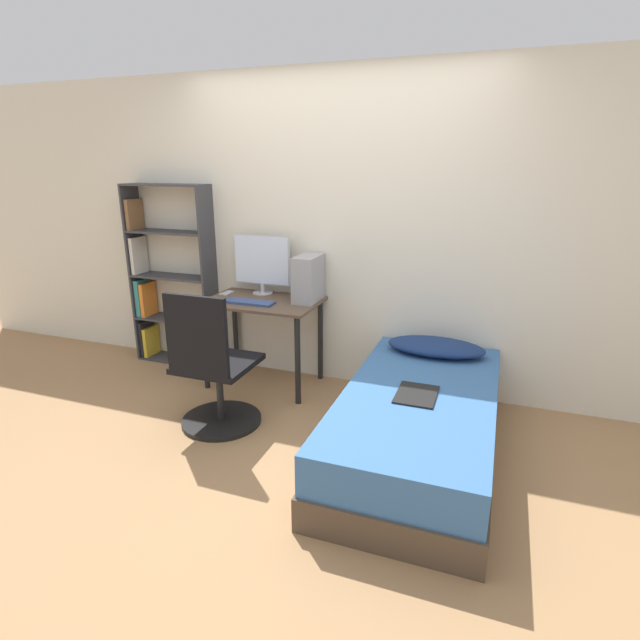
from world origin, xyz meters
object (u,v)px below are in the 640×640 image
at_px(keyboard, 249,302).
at_px(pc_tower, 308,278).
at_px(monitor, 262,263).
at_px(bookshelf, 164,282).
at_px(office_chair, 214,377).
at_px(bed, 418,423).

relative_size(keyboard, pc_tower, 1.11).
distance_m(monitor, pc_tower, 0.47).
bearing_deg(monitor, bookshelf, -178.78).
height_order(bookshelf, keyboard, bookshelf).
xyz_separation_m(bookshelf, monitor, (1.00, 0.02, 0.24)).
distance_m(office_chair, keyboard, 0.76).
bearing_deg(bed, monitor, 150.40).
bearing_deg(bed, bookshelf, 161.63).
distance_m(bookshelf, keyboard, 1.08).
bearing_deg(keyboard, monitor, 96.98).
bearing_deg(monitor, office_chair, -84.29).
distance_m(keyboard, pc_tower, 0.51).
height_order(bed, pc_tower, pc_tower).
relative_size(bed, keyboard, 4.64).
bearing_deg(pc_tower, bookshelf, 177.53).
distance_m(bed, monitor, 1.89).
relative_size(bookshelf, monitor, 3.18).
relative_size(monitor, keyboard, 1.25).
bearing_deg(pc_tower, monitor, 169.47).
bearing_deg(bookshelf, office_chair, -41.45).
bearing_deg(office_chair, bed, 5.76).
bearing_deg(pc_tower, keyboard, -149.66).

